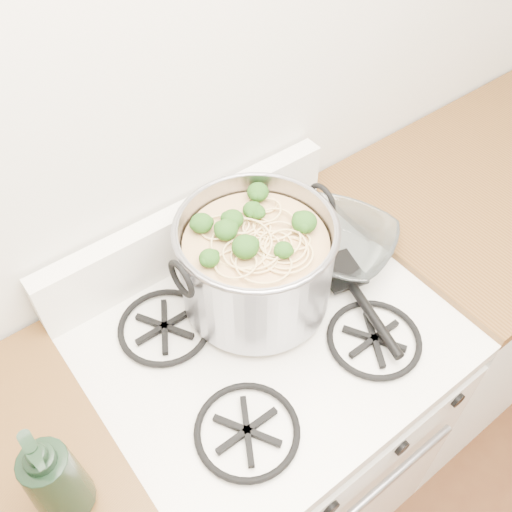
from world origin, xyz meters
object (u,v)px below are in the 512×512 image
object	(u,v)px
glass_bowl	(338,248)
bottle	(51,475)
stock_pot	(256,264)
gas_range	(267,429)
spatula	(341,269)

from	to	relation	value
glass_bowl	bottle	size ratio (longest dim) A/B	0.41
glass_bowl	bottle	xyz separation A→B (m)	(-0.77, -0.15, 0.11)
glass_bowl	bottle	distance (m)	0.79
stock_pot	gas_range	bearing A→B (deg)	-110.90
glass_bowl	spatula	bearing A→B (deg)	-127.50
glass_bowl	gas_range	bearing A→B (deg)	-163.67
stock_pot	spatula	xyz separation A→B (m)	(0.20, -0.07, -0.09)
bottle	glass_bowl	bearing A→B (deg)	9.19
bottle	spatula	bearing A→B (deg)	5.81
gas_range	bottle	size ratio (longest dim) A/B	3.68
spatula	glass_bowl	world-z (taller)	glass_bowl
gas_range	spatula	world-z (taller)	spatula
gas_range	stock_pot	bearing A→B (deg)	69.10
stock_pot	spatula	bearing A→B (deg)	-19.14
gas_range	spatula	distance (m)	0.55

